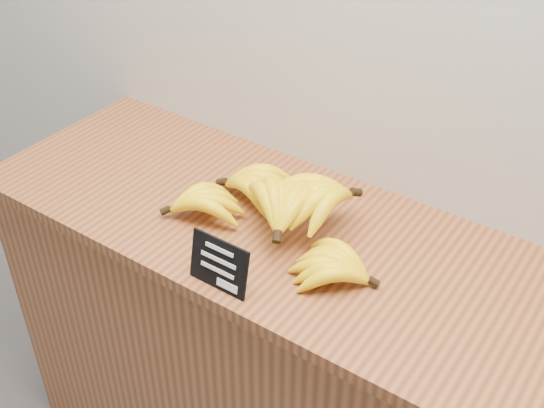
% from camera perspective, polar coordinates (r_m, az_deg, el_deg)
% --- Properties ---
extents(counter, '(1.44, 0.50, 0.90)m').
position_cam_1_polar(counter, '(1.81, 0.93, -13.99)').
color(counter, brown).
rests_on(counter, ground).
extents(counter_top, '(1.45, 0.54, 0.03)m').
position_cam_1_polar(counter_top, '(1.49, 1.10, -2.35)').
color(counter_top, brown).
rests_on(counter_top, counter).
extents(chalkboard_sign, '(0.13, 0.03, 0.10)m').
position_cam_1_polar(chalkboard_sign, '(1.31, -4.48, -5.06)').
color(chalkboard_sign, black).
rests_on(chalkboard_sign, counter_top).
extents(banana_pile, '(0.53, 0.34, 0.12)m').
position_cam_1_polar(banana_pile, '(1.44, 0.47, -0.12)').
color(banana_pile, yellow).
rests_on(banana_pile, counter_top).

